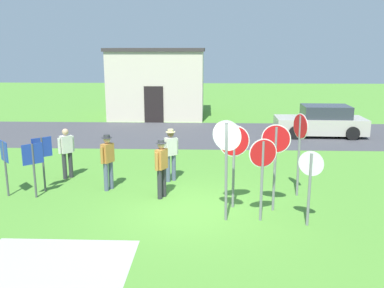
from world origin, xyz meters
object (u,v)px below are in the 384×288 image
(info_panel_middle, at_px, (33,161))
(stop_sign_low_front, at_px, (310,177))
(info_panel_rightmost, at_px, (42,154))
(person_holding_notes, at_px, (161,165))
(stop_sign_rear_left, at_px, (300,140))
(stop_sign_tallest, at_px, (262,166))
(stop_sign_rear_right, at_px, (227,153))
(stop_sign_far_back, at_px, (234,152))
(person_in_teal, at_px, (67,151))
(stop_sign_nearest, at_px, (275,152))
(person_in_dark_shirt, at_px, (171,152))
(info_panel_leftmost, at_px, (5,159))
(parked_car_on_street, at_px, (321,122))
(person_with_sunhat, at_px, (108,159))

(info_panel_middle, bearing_deg, stop_sign_low_front, -12.51)
(info_panel_rightmost, bearing_deg, person_holding_notes, -6.88)
(stop_sign_rear_left, distance_m, stop_sign_low_front, 2.17)
(stop_sign_tallest, height_order, info_panel_middle, stop_sign_tallest)
(stop_sign_rear_right, xyz_separation_m, person_holding_notes, (-1.79, 1.57, -0.79))
(stop_sign_far_back, distance_m, person_in_teal, 5.92)
(info_panel_middle, bearing_deg, stop_sign_nearest, -6.05)
(person_holding_notes, relative_size, person_in_dark_shirt, 1.00)
(person_holding_notes, height_order, info_panel_rightmost, person_holding_notes)
(stop_sign_far_back, height_order, person_in_teal, stop_sign_far_back)
(info_panel_leftmost, distance_m, info_panel_rightmost, 1.04)
(person_in_teal, relative_size, info_panel_rightmost, 1.01)
(parked_car_on_street, height_order, person_in_dark_shirt, person_in_dark_shirt)
(parked_car_on_street, bearing_deg, stop_sign_far_back, -116.93)
(stop_sign_far_back, xyz_separation_m, person_in_dark_shirt, (-1.89, 2.22, -0.59))
(stop_sign_low_front, height_order, info_panel_middle, stop_sign_low_front)
(info_panel_leftmost, bearing_deg, person_in_teal, 55.47)
(parked_car_on_street, xyz_separation_m, stop_sign_rear_left, (-2.94, -8.61, 0.99))
(info_panel_rightmost, bearing_deg, stop_sign_low_front, -16.66)
(person_in_teal, distance_m, person_in_dark_shirt, 3.48)
(stop_sign_nearest, xyz_separation_m, person_holding_notes, (-3.10, 0.84, -0.63))
(stop_sign_tallest, bearing_deg, person_in_teal, 151.60)
(person_holding_notes, bearing_deg, stop_sign_tallest, -29.70)
(person_in_teal, bearing_deg, stop_sign_rear_right, -32.75)
(parked_car_on_street, relative_size, stop_sign_tallest, 2.04)
(parked_car_on_street, bearing_deg, stop_sign_rear_right, -115.97)
(stop_sign_rear_right, xyz_separation_m, stop_sign_nearest, (1.31, 0.73, -0.16))
(stop_sign_rear_left, height_order, info_panel_leftmost, stop_sign_rear_left)
(stop_sign_low_front, height_order, person_in_dark_shirt, stop_sign_low_front)
(info_panel_leftmost, height_order, info_panel_rightmost, info_panel_rightmost)
(person_with_sunhat, bearing_deg, stop_sign_rear_left, -2.97)
(stop_sign_far_back, xyz_separation_m, info_panel_rightmost, (-5.66, 1.10, -0.43))
(stop_sign_tallest, distance_m, person_with_sunhat, 4.91)
(stop_sign_nearest, xyz_separation_m, person_in_teal, (-6.44, 2.57, -0.66))
(stop_sign_nearest, xyz_separation_m, person_in_dark_shirt, (-2.96, 2.40, -0.63))
(stop_sign_tallest, height_order, person_in_dark_shirt, stop_sign_tallest)
(stop_sign_nearest, distance_m, stop_sign_tallest, 0.82)
(stop_sign_tallest, bearing_deg, parked_car_on_street, 68.01)
(person_holding_notes, bearing_deg, stop_sign_low_front, -25.19)
(stop_sign_nearest, relative_size, person_holding_notes, 1.36)
(stop_sign_rear_right, height_order, stop_sign_far_back, stop_sign_rear_right)
(info_panel_leftmost, bearing_deg, stop_sign_low_front, -11.86)
(person_in_teal, height_order, info_panel_rightmost, person_in_teal)
(stop_sign_rear_left, bearing_deg, stop_sign_tallest, -124.74)
(stop_sign_far_back, xyz_separation_m, person_holding_notes, (-2.03, 0.66, -0.59))
(parked_car_on_street, relative_size, stop_sign_low_front, 2.30)
(stop_sign_rear_left, xyz_separation_m, info_panel_leftmost, (-8.53, -0.37, -0.54))
(parked_car_on_street, bearing_deg, info_panel_middle, -139.40)
(person_in_teal, bearing_deg, person_holding_notes, -27.33)
(stop_sign_rear_left, distance_m, info_panel_middle, 7.69)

